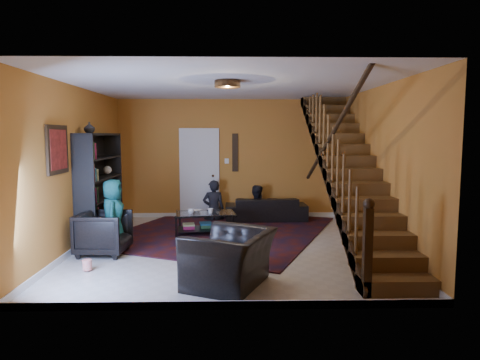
# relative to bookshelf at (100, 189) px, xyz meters

# --- Properties ---
(floor) EXTENTS (5.50, 5.50, 0.00)m
(floor) POSITION_rel_bookshelf_xyz_m (2.40, -0.60, -0.96)
(floor) COLOR beige
(floor) RESTS_ON ground
(room) EXTENTS (5.50, 5.50, 5.50)m
(room) POSITION_rel_bookshelf_xyz_m (1.07, 0.73, -0.91)
(room) COLOR #C2702B
(room) RESTS_ON ground
(staircase) EXTENTS (0.95, 5.02, 3.18)m
(staircase) POSITION_rel_bookshelf_xyz_m (4.53, -0.60, 0.43)
(staircase) COLOR brown
(staircase) RESTS_ON floor
(bookshelf) EXTENTS (0.35, 1.80, 2.00)m
(bookshelf) POSITION_rel_bookshelf_xyz_m (0.00, 0.00, 0.00)
(bookshelf) COLOR black
(bookshelf) RESTS_ON floor
(door) EXTENTS (0.82, 0.05, 2.05)m
(door) POSITION_rel_bookshelf_xyz_m (1.70, 2.12, 0.06)
(door) COLOR silver
(door) RESTS_ON floor
(framed_picture) EXTENTS (0.04, 0.74, 0.74)m
(framed_picture) POSITION_rel_bookshelf_xyz_m (-0.17, -1.50, 0.79)
(framed_picture) COLOR maroon
(framed_picture) RESTS_ON room
(wall_hanging) EXTENTS (0.14, 0.03, 0.90)m
(wall_hanging) POSITION_rel_bookshelf_xyz_m (2.55, 2.13, 0.59)
(wall_hanging) COLOR black
(wall_hanging) RESTS_ON room
(ceiling_fixture) EXTENTS (0.40, 0.40, 0.10)m
(ceiling_fixture) POSITION_rel_bookshelf_xyz_m (2.40, -1.40, 1.78)
(ceiling_fixture) COLOR #3F2814
(ceiling_fixture) RESTS_ON room
(rug) EXTENTS (5.19, 5.47, 0.02)m
(rug) POSITION_rel_bookshelf_xyz_m (2.26, 0.59, -0.95)
(rug) COLOR #40110B
(rug) RESTS_ON floor
(sofa) EXTENTS (1.87, 0.76, 0.54)m
(sofa) POSITION_rel_bookshelf_xyz_m (3.26, 1.70, -0.69)
(sofa) COLOR black
(sofa) RESTS_ON floor
(armchair_left) EXTENTS (0.84, 0.82, 0.72)m
(armchair_left) POSITION_rel_bookshelf_xyz_m (0.35, -1.05, -0.61)
(armchair_left) COLOR black
(armchair_left) RESTS_ON floor
(armchair_right) EXTENTS (1.34, 1.41, 0.72)m
(armchair_right) POSITION_rel_bookshelf_xyz_m (2.44, -2.57, -0.60)
(armchair_right) COLOR black
(armchair_right) RESTS_ON floor
(person_adult_a) EXTENTS (0.53, 0.36, 1.39)m
(person_adult_a) POSITION_rel_bookshelf_xyz_m (2.05, 1.75, -0.72)
(person_adult_a) COLOR black
(person_adult_a) RESTS_ON sofa
(person_adult_b) EXTENTS (0.67, 0.56, 1.27)m
(person_adult_b) POSITION_rel_bookshelf_xyz_m (3.03, 1.75, -0.78)
(person_adult_b) COLOR black
(person_adult_b) RESTS_ON sofa
(person_child) EXTENTS (0.48, 0.65, 1.23)m
(person_child) POSITION_rel_bookshelf_xyz_m (0.45, -0.83, -0.35)
(person_child) COLOR #1C6B65
(person_child) RESTS_ON armchair_left
(coffee_table) EXTENTS (1.23, 0.83, 0.44)m
(coffee_table) POSITION_rel_bookshelf_xyz_m (1.95, 0.34, -0.71)
(coffee_table) COLOR black
(coffee_table) RESTS_ON floor
(cup_a) EXTENTS (0.15, 0.15, 0.09)m
(cup_a) POSITION_rel_bookshelf_xyz_m (1.67, 0.23, -0.48)
(cup_a) COLOR #999999
(cup_a) RESTS_ON coffee_table
(cup_b) EXTENTS (0.13, 0.13, 0.10)m
(cup_b) POSITION_rel_bookshelf_xyz_m (2.05, 0.25, -0.48)
(cup_b) COLOR #999999
(cup_b) RESTS_ON coffee_table
(bowl) EXTENTS (0.27, 0.27, 0.05)m
(bowl) POSITION_rel_bookshelf_xyz_m (1.75, 0.37, -0.50)
(bowl) COLOR #999999
(bowl) RESTS_ON coffee_table
(vase) EXTENTS (0.18, 0.18, 0.19)m
(vase) POSITION_rel_bookshelf_xyz_m (-0.00, -0.50, 1.13)
(vase) COLOR #999999
(vase) RESTS_ON bookshelf
(popcorn_bucket) EXTENTS (0.15, 0.15, 0.15)m
(popcorn_bucket) POSITION_rel_bookshelf_xyz_m (0.37, -1.94, -0.87)
(popcorn_bucket) COLOR red
(popcorn_bucket) RESTS_ON rug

